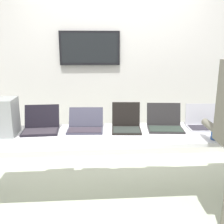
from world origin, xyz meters
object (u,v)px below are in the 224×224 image
at_px(laptop_station_2, 126,124).
at_px(coffee_mug, 215,135).
at_px(laptop_station_1, 85,125).
at_px(laptop_station_4, 204,123).
at_px(laptop_station_0, 41,126).
at_px(laptop_station_3, 165,123).
at_px(workbench, 124,137).

bearing_deg(laptop_station_2, coffee_mug, -23.99).
bearing_deg(laptop_station_2, laptop_station_1, 176.92).
bearing_deg(laptop_station_2, laptop_station_4, 0.14).
bearing_deg(laptop_station_0, laptop_station_1, 0.38).
xyz_separation_m(laptop_station_2, coffee_mug, (0.83, -0.37, -0.02)).
distance_m(laptop_station_3, laptop_station_4, 0.44).
height_order(laptop_station_1, coffee_mug, laptop_station_1).
bearing_deg(laptop_station_0, laptop_station_4, -0.60).
height_order(workbench, laptop_station_3, laptop_station_3).
bearing_deg(laptop_station_3, laptop_station_1, 178.73).
bearing_deg(coffee_mug, laptop_station_1, 162.87).
distance_m(laptop_station_4, coffee_mug, 0.37).
height_order(workbench, laptop_station_2, laptop_station_2).
relative_size(laptop_station_3, laptop_station_4, 1.06).
bearing_deg(laptop_station_1, workbench, -18.95).
xyz_separation_m(laptop_station_0, laptop_station_3, (1.35, -0.02, 0.00)).
distance_m(laptop_station_1, laptop_station_2, 0.44).
distance_m(workbench, laptop_station_2, 0.16).
bearing_deg(laptop_station_4, laptop_station_0, 179.40).
bearing_deg(coffee_mug, laptop_station_0, 167.45).
xyz_separation_m(laptop_station_3, coffee_mug, (0.40, -0.37, -0.02)).
bearing_deg(workbench, laptop_station_3, 14.81).
bearing_deg(laptop_station_1, laptop_station_0, -179.62).
height_order(laptop_station_3, coffee_mug, laptop_station_3).
xyz_separation_m(laptop_station_1, laptop_station_3, (0.87, -0.02, 0.01)).
xyz_separation_m(laptop_station_1, laptop_station_4, (1.31, -0.02, 0.01)).
relative_size(laptop_station_1, laptop_station_2, 1.15).
distance_m(laptop_station_1, coffee_mug, 1.33).
xyz_separation_m(workbench, laptop_station_1, (-0.41, 0.14, 0.10)).
bearing_deg(laptop_station_1, laptop_station_3, -1.27).
relative_size(workbench, laptop_station_4, 8.27).
distance_m(laptop_station_2, coffee_mug, 0.90).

